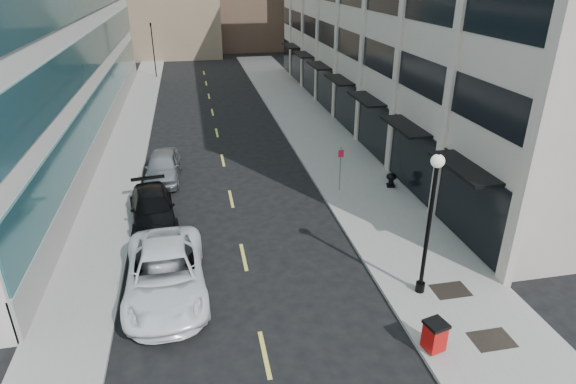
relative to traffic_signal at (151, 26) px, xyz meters
name	(u,v)px	position (x,y,z in m)	size (l,w,h in m)	color
sidewalk_right	(332,152)	(13.00, -28.00, -5.64)	(5.00, 80.00, 0.15)	gray
sidewalk_left	(120,167)	(-1.00, -28.00, -5.64)	(3.00, 80.00, 0.15)	gray
building_right	(428,5)	(22.44, -21.01, 3.28)	(15.30, 46.50, 18.25)	beige
grate_mid	(492,340)	(13.10, -47.00, -5.56)	(1.40, 1.00, 0.01)	black
grate_far	(450,290)	(13.10, -44.20, -5.56)	(1.40, 1.00, 0.01)	black
road_centerline	(227,178)	(5.50, -31.00, -5.71)	(0.15, 68.20, 0.01)	#D8CC4C
traffic_signal	(151,26)	(0.00, 0.00, 0.00)	(0.66, 0.66, 6.98)	black
car_white_van	(166,274)	(2.30, -42.00, -4.82)	(2.98, 6.47, 1.80)	white
car_black_pickup	(153,208)	(1.48, -35.84, -4.97)	(2.09, 5.14, 1.49)	black
car_silver_sedan	(163,166)	(1.82, -30.48, -4.89)	(1.97, 4.89, 1.67)	gray
trash_bin	(435,335)	(10.94, -47.00, -4.98)	(0.80, 0.82, 1.08)	#B60D0C
lamppost	(430,213)	(11.90, -44.00, -2.17)	(0.48, 0.48, 5.78)	black
sign_post	(341,163)	(11.58, -34.37, -3.92)	(0.30, 0.06, 2.58)	slate
urn_planter	(391,178)	(14.63, -34.46, -5.07)	(0.59, 0.59, 0.82)	black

